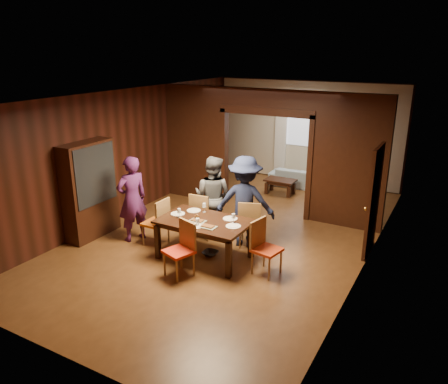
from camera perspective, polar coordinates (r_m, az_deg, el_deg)
The scene contains 32 objects.
floor at distance 9.35m, azimuth 1.20°, elevation -5.43°, with size 9.00×9.00×0.00m, color #543217.
ceiling at distance 8.59m, azimuth 1.33°, elevation 12.54°, with size 5.50×9.00×0.02m, color silver.
room_walls at distance 10.51m, azimuth 6.11°, elevation 5.82°, with size 5.52×9.01×2.90m.
person_purple at distance 8.95m, azimuth -11.90°, elevation -0.91°, with size 0.64×0.42×1.76m, color #471A4C.
person_grey at distance 8.97m, azimuth -1.46°, elevation -0.62°, with size 0.83×0.65×1.71m, color #4C4D52.
person_navy at distance 8.55m, azimuth 2.75°, elevation -1.24°, with size 1.17×0.68×1.82m, color #171E3B.
sofa at distance 12.55m, azimuth 10.10°, elevation 1.85°, with size 1.77×0.69×0.52m, color #9CB8CD.
serving_bowl at distance 8.11m, azimuth -1.86°, elevation -3.20°, with size 0.30×0.30×0.07m, color black.
dining_table at distance 8.18m, azimuth -2.57°, elevation -6.17°, with size 1.67×1.04×0.76m, color black.
coffee_table at distance 11.86m, azimuth 7.34°, elevation 0.72°, with size 0.80×0.50×0.40m, color black.
chair_left at distance 8.79m, azimuth -8.97°, elevation -3.83°, with size 0.44×0.44×0.97m, color #C85B12, non-canonical shape.
chair_right at distance 7.62m, azimuth 5.63°, elevation -7.31°, with size 0.44×0.44×0.97m, color red, non-canonical shape.
chair_far_l at distance 9.04m, azimuth -2.68°, elevation -2.99°, with size 0.44×0.44×0.97m, color orange, non-canonical shape.
chair_far_r at distance 8.65m, azimuth 3.47°, elevation -4.03°, with size 0.44×0.44×0.97m, color #CF5013, non-canonical shape.
chair_near at distance 7.56m, azimuth -5.94°, elevation -7.53°, with size 0.44×0.44×0.97m, color red, non-canonical shape.
hutch at distance 9.33m, azimuth -17.12°, elevation 0.24°, with size 0.40×1.20×2.00m, color black.
door_right at distance 8.61m, azimuth 18.95°, elevation -1.11°, with size 0.06×0.90×2.10m, color black.
window_far at distance 12.82m, azimuth 10.72°, elevation 8.78°, with size 1.20×0.03×1.30m, color silver.
curtain_left at distance 13.11m, azimuth 7.42°, elevation 7.16°, with size 0.35×0.06×2.40m, color white.
curtain_right at distance 12.65m, azimuth 13.76°, elevation 6.37°, with size 0.35×0.06×2.40m, color white.
plate_left at distance 8.36m, azimuth -6.05°, elevation -2.83°, with size 0.27×0.27×0.01m, color silver.
plate_far_l at distance 8.49m, azimuth -3.97°, elevation -2.42°, with size 0.27×0.27×0.01m, color silver.
plate_far_r at distance 8.08m, azimuth 0.81°, elevation -3.50°, with size 0.27×0.27×0.01m, color white.
plate_right at distance 7.75m, azimuth 1.21°, elevation -4.48°, with size 0.27×0.27×0.01m, color white.
plate_near at distance 7.77m, azimuth -3.75°, elevation -4.47°, with size 0.27×0.27×0.01m, color white.
platter_a at distance 7.97m, azimuth -3.49°, elevation -3.76°, with size 0.30×0.20×0.04m, color gray.
platter_b at distance 7.71m, azimuth -2.13°, elevation -4.52°, with size 0.30×0.20×0.04m, color gray.
wineglass_left at distance 8.15m, azimuth -5.87°, elevation -2.77°, with size 0.08×0.08×0.18m, color silver, non-canonical shape.
wineglass_far at distance 8.39m, azimuth -2.59°, elevation -2.05°, with size 0.08×0.08×0.18m, color white, non-canonical shape.
wineglass_right at distance 7.86m, azimuth 1.24°, elevation -3.47°, with size 0.08×0.08×0.18m, color silver, non-canonical shape.
tumbler at distance 7.77m, azimuth -3.48°, elevation -3.94°, with size 0.07×0.07×0.14m, color silver.
condiment_jar at distance 8.01m, azimuth -3.56°, elevation -3.35°, with size 0.08×0.08×0.11m, color #4A2A11, non-canonical shape.
Camera 1 is at (3.99, -7.56, 3.79)m, focal length 35.00 mm.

